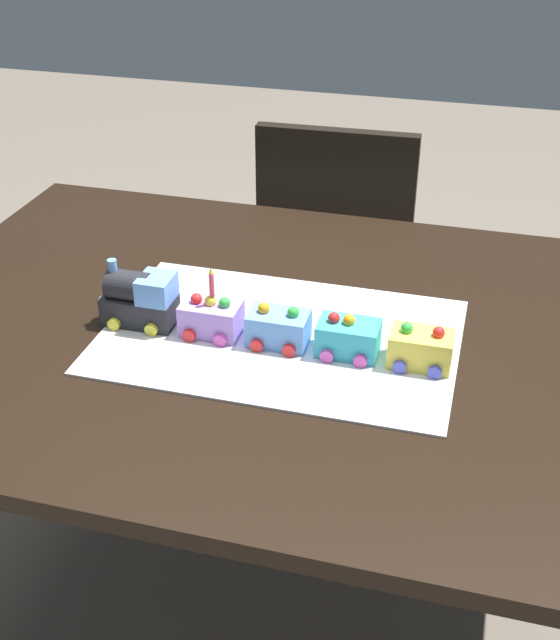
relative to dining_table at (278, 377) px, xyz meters
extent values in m
plane|color=#6B6054|center=(0.00, 0.00, -0.63)|extent=(8.00, 8.00, 0.00)
cube|color=black|center=(0.00, 0.00, 0.09)|extent=(1.40, 1.00, 0.03)
cube|color=black|center=(-0.64, 0.44, -0.28)|extent=(0.07, 0.07, 0.71)
cube|color=black|center=(-0.06, 0.90, -0.19)|extent=(0.41, 0.41, 0.04)
cube|color=black|center=(-0.05, 0.72, 0.03)|extent=(0.40, 0.05, 0.40)
cube|color=black|center=(0.11, 1.07, -0.42)|extent=(0.04, 0.04, 0.42)
cube|color=black|center=(-0.23, 1.06, -0.42)|extent=(0.04, 0.04, 0.42)
cube|color=black|center=(0.12, 0.74, -0.42)|extent=(0.04, 0.04, 0.42)
cube|color=black|center=(-0.22, 0.73, -0.42)|extent=(0.04, 0.04, 0.42)
cube|color=silver|center=(0.01, -0.03, 0.11)|extent=(0.60, 0.40, 0.00)
cube|color=#232328|center=(-0.23, -0.05, 0.14)|extent=(0.12, 0.06, 0.05)
cylinder|color=#232328|center=(-0.25, -0.05, 0.18)|extent=(0.07, 0.05, 0.05)
cube|color=#669EEA|center=(-0.20, -0.05, 0.18)|extent=(0.06, 0.06, 0.04)
cylinder|color=#669EEA|center=(-0.28, -0.05, 0.21)|extent=(0.02, 0.02, 0.03)
sphere|color=#F4EFCC|center=(-0.30, -0.05, 0.14)|extent=(0.02, 0.02, 0.02)
cylinder|color=yellow|center=(-0.27, -0.09, 0.12)|extent=(0.02, 0.01, 0.02)
cylinder|color=yellow|center=(-0.20, -0.09, 0.12)|extent=(0.02, 0.01, 0.02)
cylinder|color=yellow|center=(-0.27, -0.02, 0.12)|extent=(0.02, 0.01, 0.02)
cylinder|color=#4C59D8|center=(-0.20, -0.02, 0.12)|extent=(0.02, 0.01, 0.02)
cube|color=#AD84E0|center=(-0.10, -0.05, 0.14)|extent=(0.10, 0.06, 0.06)
cylinder|color=red|center=(-0.13, -0.09, 0.12)|extent=(0.02, 0.01, 0.02)
cylinder|color=#D84CB2|center=(-0.07, -0.09, 0.12)|extent=(0.02, 0.01, 0.02)
cylinder|color=yellow|center=(-0.13, -0.02, 0.12)|extent=(0.02, 0.01, 0.02)
cylinder|color=#4C59D8|center=(-0.07, -0.02, 0.12)|extent=(0.02, 0.01, 0.02)
sphere|color=red|center=(-0.13, -0.05, 0.17)|extent=(0.02, 0.02, 0.02)
sphere|color=yellow|center=(-0.10, -0.05, 0.17)|extent=(0.02, 0.02, 0.02)
sphere|color=green|center=(-0.08, -0.05, 0.17)|extent=(0.02, 0.02, 0.02)
cube|color=#669EEA|center=(0.02, -0.05, 0.14)|extent=(0.10, 0.06, 0.06)
cylinder|color=red|center=(-0.01, -0.09, 0.12)|extent=(0.02, 0.01, 0.02)
cylinder|color=red|center=(0.04, -0.09, 0.12)|extent=(0.02, 0.01, 0.02)
cylinder|color=orange|center=(-0.01, -0.02, 0.12)|extent=(0.02, 0.01, 0.02)
cylinder|color=yellow|center=(0.04, -0.02, 0.12)|extent=(0.02, 0.01, 0.02)
sphere|color=green|center=(0.04, -0.05, 0.17)|extent=(0.02, 0.02, 0.02)
sphere|color=orange|center=(-0.01, -0.05, 0.17)|extent=(0.02, 0.02, 0.02)
cube|color=#38B7C6|center=(0.13, -0.05, 0.14)|extent=(0.10, 0.06, 0.06)
cylinder|color=#D84CB2|center=(0.11, -0.09, 0.12)|extent=(0.02, 0.01, 0.02)
cylinder|color=#D84CB2|center=(0.16, -0.09, 0.12)|extent=(0.02, 0.01, 0.02)
cylinder|color=green|center=(0.11, -0.02, 0.12)|extent=(0.02, 0.01, 0.02)
cylinder|color=#D84CB2|center=(0.16, -0.02, 0.12)|extent=(0.02, 0.01, 0.02)
sphere|color=orange|center=(0.13, -0.05, 0.17)|extent=(0.02, 0.02, 0.02)
sphere|color=red|center=(0.11, -0.05, 0.17)|extent=(0.02, 0.02, 0.02)
cube|color=#F4E04C|center=(0.25, -0.05, 0.14)|extent=(0.10, 0.06, 0.06)
cylinder|color=#4C59D8|center=(0.22, -0.09, 0.12)|extent=(0.02, 0.01, 0.02)
cylinder|color=#4C59D8|center=(0.28, -0.09, 0.12)|extent=(0.02, 0.01, 0.02)
cylinder|color=green|center=(0.22, -0.02, 0.12)|extent=(0.02, 0.01, 0.02)
cylinder|color=yellow|center=(0.28, -0.02, 0.12)|extent=(0.02, 0.01, 0.02)
sphere|color=green|center=(0.23, -0.05, 0.17)|extent=(0.02, 0.02, 0.02)
sphere|color=red|center=(0.28, -0.05, 0.17)|extent=(0.02, 0.02, 0.02)
cylinder|color=#F24C59|center=(-0.10, -0.05, 0.20)|extent=(0.01, 0.01, 0.04)
cone|color=yellow|center=(-0.10, -0.05, 0.23)|extent=(0.01, 0.01, 0.01)
camera|label=1|loc=(0.33, -1.18, 0.86)|focal=46.58mm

